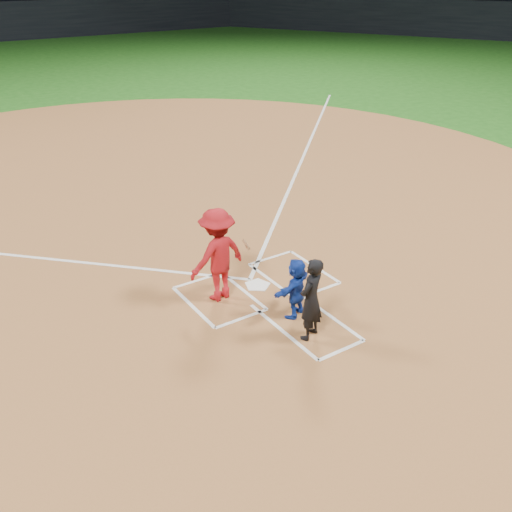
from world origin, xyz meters
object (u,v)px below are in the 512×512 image
catcher (296,288)px  umpire (311,299)px  batter_at_plate (218,255)px  home_plate (257,285)px

catcher → umpire: bearing=49.9°
catcher → batter_at_plate: batter_at_plate is taller
home_plate → catcher: 1.51m
batter_at_plate → home_plate: bearing=-2.7°
catcher → batter_at_plate: 1.74m
catcher → home_plate: bearing=-113.6°
batter_at_plate → umpire: bearing=-71.6°
home_plate → umpire: bearing=83.9°
home_plate → catcher: catcher is taller
batter_at_plate → catcher: bearing=-56.4°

